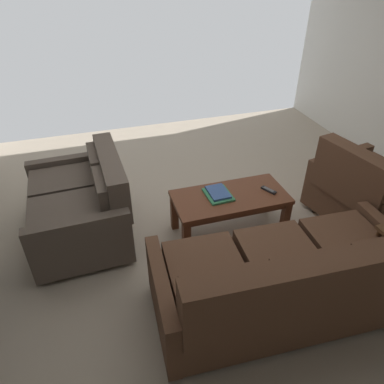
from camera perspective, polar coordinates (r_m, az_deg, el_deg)
The scene contains 7 objects.
ground_plane at distance 3.67m, azimuth 2.60°, elevation -6.56°, with size 5.46×5.70×0.01m, color tan.
sofa_main at distance 2.81m, azimuth 15.13°, elevation -13.67°, with size 2.01×0.99×0.85m.
loveseat_near at distance 3.59m, azimuth -17.17°, elevation -1.91°, with size 0.93×1.26×0.84m.
coffee_table at distance 3.46m, azimuth 6.12°, elevation -1.56°, with size 1.10×0.53×0.45m.
armchair_side at distance 4.01m, azimuth 26.30°, elevation 0.06°, with size 1.06×1.14×0.90m.
book_stack at distance 3.40m, azimuth 4.23°, elevation -0.26°, with size 0.25×0.29×0.04m.
tv_remote at distance 3.54m, azimuth 12.23°, elevation 0.31°, with size 0.11×0.16×0.02m.
Camera 1 is at (0.97, 2.60, 2.39)m, focal length 33.16 mm.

